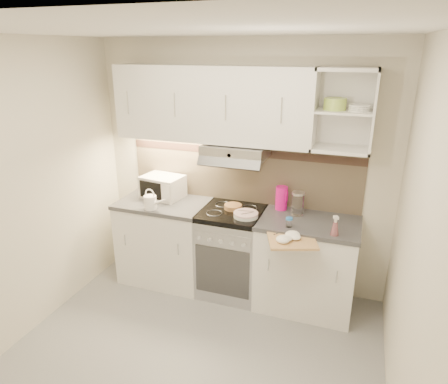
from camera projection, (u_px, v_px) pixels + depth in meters
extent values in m
plane|color=gray|center=(189.00, 362.00, 3.23)|extent=(3.00, 3.00, 0.00)
cube|color=beige|center=(242.00, 168.00, 4.04)|extent=(3.00, 0.04, 2.50)
cube|color=beige|center=(32.00, 360.00, 1.56)|extent=(3.00, 0.04, 2.50)
cube|color=beige|center=(17.00, 196.00, 3.27)|extent=(0.04, 2.80, 2.50)
cube|color=beige|center=(416.00, 256.00, 2.33)|extent=(0.04, 2.80, 2.50)
cube|color=white|center=(176.00, 30.00, 2.38)|extent=(3.00, 2.80, 0.04)
cube|color=tan|center=(241.00, 171.00, 4.05)|extent=(2.40, 0.02, 0.64)
cube|color=#33211C|center=(241.00, 152.00, 3.97)|extent=(2.40, 0.01, 0.08)
cube|color=white|center=(212.00, 104.00, 3.75)|extent=(1.90, 0.34, 0.70)
cube|color=white|center=(344.00, 110.00, 3.37)|extent=(0.50, 0.34, 0.70)
cylinder|color=#9BBC48|center=(335.00, 104.00, 3.38)|extent=(0.19, 0.19, 0.10)
cylinder|color=silver|center=(359.00, 108.00, 3.33)|extent=(0.18, 0.18, 0.06)
cube|color=#B7B7BC|center=(236.00, 150.00, 3.79)|extent=(0.60, 0.40, 0.12)
cube|color=white|center=(166.00, 242.00, 4.29)|extent=(0.90, 0.60, 0.86)
cube|color=#47474C|center=(163.00, 203.00, 4.14)|extent=(0.92, 0.62, 0.04)
cube|color=white|center=(306.00, 266.00, 3.82)|extent=(0.90, 0.60, 0.86)
cube|color=#47474C|center=(309.00, 223.00, 3.67)|extent=(0.92, 0.62, 0.04)
cube|color=#B7B7BC|center=(232.00, 254.00, 4.06)|extent=(0.60, 0.58, 0.85)
cube|color=black|center=(232.00, 213.00, 3.91)|extent=(0.60, 0.60, 0.05)
cube|color=silver|center=(163.00, 187.00, 4.22)|extent=(0.45, 0.36, 0.23)
cube|color=black|center=(156.00, 191.00, 4.08)|extent=(0.27, 0.05, 0.18)
cylinder|color=white|center=(150.00, 202.00, 3.92)|extent=(0.12, 0.12, 0.13)
cone|color=white|center=(158.00, 202.00, 3.88)|extent=(0.17, 0.05, 0.10)
torus|color=white|center=(150.00, 194.00, 3.89)|extent=(0.11, 0.03, 0.11)
cylinder|color=silver|center=(246.00, 216.00, 3.75)|extent=(0.23, 0.23, 0.01)
cylinder|color=silver|center=(246.00, 215.00, 3.75)|extent=(0.23, 0.23, 0.01)
cylinder|color=silver|center=(246.00, 213.00, 3.74)|extent=(0.23, 0.23, 0.01)
cube|color=silver|center=(246.00, 212.00, 3.74)|extent=(0.15, 0.06, 0.01)
cylinder|color=#AA5F40|center=(233.00, 207.00, 3.93)|extent=(0.17, 0.17, 0.04)
cylinder|color=#E70D8C|center=(281.00, 198.00, 3.90)|extent=(0.12, 0.12, 0.23)
cube|color=#E70D8C|center=(287.00, 197.00, 3.85)|extent=(0.03, 0.03, 0.10)
cylinder|color=white|center=(298.00, 205.00, 3.76)|extent=(0.11, 0.11, 0.21)
cylinder|color=#B7B7BC|center=(298.00, 193.00, 3.73)|extent=(0.12, 0.12, 0.02)
cylinder|color=white|center=(289.00, 223.00, 3.53)|extent=(0.06, 0.06, 0.07)
cylinder|color=blue|center=(289.00, 219.00, 3.52)|extent=(0.06, 0.06, 0.02)
cone|color=pink|center=(335.00, 229.00, 3.37)|extent=(0.07, 0.07, 0.12)
cube|color=tan|center=(292.00, 240.00, 3.37)|extent=(0.49, 0.47, 0.02)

